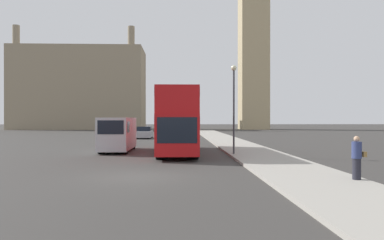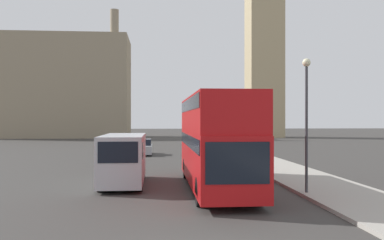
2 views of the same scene
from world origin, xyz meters
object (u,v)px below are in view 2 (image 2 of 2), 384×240
white_van (123,158)px  street_lamp (306,105)px  parked_sedan (142,148)px  red_double_decker_bus (215,138)px

white_van → street_lamp: bearing=-24.4°
white_van → parked_sedan: 18.76m
parked_sedan → white_van: bearing=-90.8°
red_double_decker_bus → parked_sedan: (-4.18, 20.40, -1.79)m
red_double_decker_bus → street_lamp: (3.71, -2.04, 1.50)m
parked_sedan → street_lamp: bearing=-70.6°
red_double_decker_bus → parked_sedan: red_double_decker_bus is taller
red_double_decker_bus → street_lamp: bearing=-28.9°
white_van → parked_sedan: (0.27, 18.74, -0.69)m
red_double_decker_bus → white_van: red_double_decker_bus is taller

